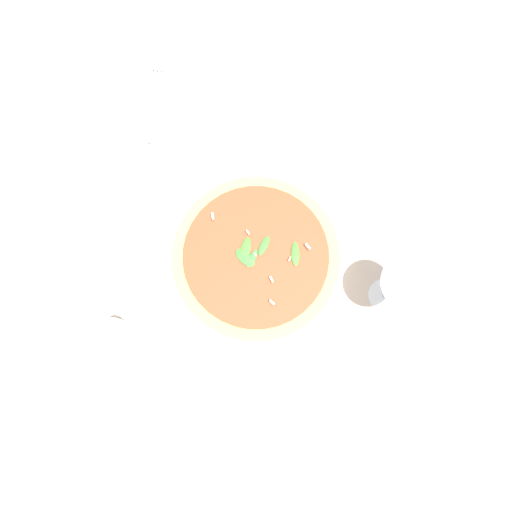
# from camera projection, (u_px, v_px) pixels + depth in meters

# --- Properties ---
(ground_plane) EXTENTS (6.00, 6.00, 0.00)m
(ground_plane) POSITION_uv_depth(u_px,v_px,m) (239.00, 272.00, 0.97)
(ground_plane) COLOR beige
(pizza_arugula_main) EXTENTS (0.34, 0.34, 0.05)m
(pizza_arugula_main) POSITION_uv_depth(u_px,v_px,m) (256.00, 257.00, 0.96)
(pizza_arugula_main) COLOR white
(pizza_arugula_main) RESTS_ON ground_plane
(wine_glass) EXTENTS (0.09, 0.09, 0.16)m
(wine_glass) POSITION_uv_depth(u_px,v_px,m) (402.00, 287.00, 0.85)
(wine_glass) COLOR white
(wine_glass) RESTS_ON ground_plane
(napkin) EXTENTS (0.13, 0.10, 0.01)m
(napkin) POSITION_uv_depth(u_px,v_px,m) (154.00, 103.00, 1.04)
(napkin) COLOR white
(napkin) RESTS_ON ground_plane
(fork) EXTENTS (0.20, 0.05, 0.00)m
(fork) POSITION_uv_depth(u_px,v_px,m) (154.00, 99.00, 1.04)
(fork) COLOR silver
(fork) RESTS_ON ground_plane
(side_plate_white) EXTENTS (0.19, 0.19, 0.02)m
(side_plate_white) POSITION_uv_depth(u_px,v_px,m) (185.00, 426.00, 0.90)
(side_plate_white) COLOR white
(side_plate_white) RESTS_ON ground_plane
(shaker_pepper) EXTENTS (0.03, 0.03, 0.07)m
(shaker_pepper) POSITION_uv_depth(u_px,v_px,m) (117.00, 327.00, 0.92)
(shaker_pepper) COLOR silver
(shaker_pepper) RESTS_ON ground_plane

